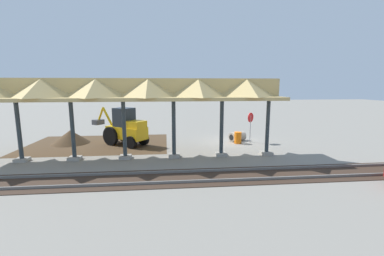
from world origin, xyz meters
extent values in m
plane|color=gray|center=(0.00, 0.00, 0.00)|extent=(120.00, 120.00, 0.00)
cube|color=#4C3823|center=(10.57, -0.29, 0.00)|extent=(10.46, 7.00, 0.01)
cube|color=#9E998E|center=(-1.14, 3.98, 0.10)|extent=(0.70, 0.70, 0.20)
cylinder|color=#2D383D|center=(-1.14, 3.98, 1.80)|extent=(0.24, 0.24, 3.60)
cube|color=#9E998E|center=(1.88, 3.98, 0.10)|extent=(0.70, 0.70, 0.20)
cylinder|color=#2D383D|center=(1.88, 3.98, 1.80)|extent=(0.24, 0.24, 3.60)
cube|color=#9E998E|center=(4.89, 3.98, 0.10)|extent=(0.70, 0.70, 0.20)
cylinder|color=#2D383D|center=(4.89, 3.98, 1.80)|extent=(0.24, 0.24, 3.60)
cube|color=#9E998E|center=(7.91, 3.98, 0.10)|extent=(0.70, 0.70, 0.20)
cylinder|color=#2D383D|center=(7.91, 3.98, 1.80)|extent=(0.24, 0.24, 3.60)
cube|color=#9E998E|center=(10.92, 3.98, 0.10)|extent=(0.70, 0.70, 0.20)
cylinder|color=#2D383D|center=(10.92, 3.98, 1.80)|extent=(0.24, 0.24, 3.60)
cube|color=#9E998E|center=(13.94, 3.98, 0.10)|extent=(0.70, 0.70, 0.20)
cylinder|color=#2D383D|center=(13.94, 3.98, 1.80)|extent=(0.24, 0.24, 3.60)
cube|color=tan|center=(7.91, 3.98, 3.70)|extent=(19.29, 3.20, 0.20)
cube|color=tan|center=(7.91, 3.98, 4.35)|extent=(19.29, 0.20, 1.10)
pyramid|color=tan|center=(0.37, 3.98, 4.35)|extent=(2.71, 3.20, 1.10)
pyramid|color=tan|center=(3.38, 3.98, 4.35)|extent=(2.71, 3.20, 1.10)
pyramid|color=tan|center=(6.40, 3.98, 4.35)|extent=(2.71, 3.20, 1.10)
pyramid|color=tan|center=(9.41, 3.98, 4.35)|extent=(2.71, 3.20, 1.10)
pyramid|color=tan|center=(12.43, 3.98, 4.35)|extent=(2.71, 3.20, 1.10)
cube|color=slate|center=(0.00, 7.02, 0.07)|extent=(60.00, 0.08, 0.15)
cube|color=slate|center=(0.00, 8.46, 0.07)|extent=(60.00, 0.08, 0.15)
cube|color=#38281E|center=(0.00, 7.74, 0.01)|extent=(60.00, 2.58, 0.03)
cylinder|color=gray|center=(-1.25, 0.29, 1.09)|extent=(0.06, 0.06, 2.18)
cylinder|color=red|center=(-1.25, 0.29, 1.99)|extent=(0.62, 0.49, 0.76)
cube|color=#EAB214|center=(8.34, 0.22, 0.97)|extent=(3.33, 2.98, 0.90)
cube|color=#1E262D|center=(8.50, 0.10, 2.12)|extent=(1.74, 1.72, 1.40)
cube|color=#EAB214|center=(7.53, 0.84, 1.67)|extent=(1.58, 1.57, 0.50)
cylinder|color=black|center=(8.67, -0.93, 0.70)|extent=(1.29, 1.09, 1.40)
cylinder|color=black|center=(9.54, 0.20, 0.70)|extent=(1.29, 1.09, 1.40)
cylinder|color=black|center=(7.09, 0.37, 0.45)|extent=(0.90, 0.79, 0.90)
cylinder|color=black|center=(7.88, 1.40, 0.45)|extent=(0.90, 0.79, 0.90)
cylinder|color=#EAB214|center=(9.97, -1.04, 2.08)|extent=(0.95, 0.79, 1.41)
cylinder|color=#EAB214|center=(10.61, -1.53, 2.13)|extent=(0.76, 0.64, 1.28)
cube|color=#47474C|center=(10.89, -1.74, 1.53)|extent=(0.96, 1.00, 0.40)
cone|color=#4C3823|center=(12.80, -0.81, 0.00)|extent=(5.75, 5.75, 2.08)
cylinder|color=#9E9384|center=(-0.40, -0.33, 0.37)|extent=(1.52, 1.29, 0.74)
cylinder|color=black|center=(0.18, 0.00, 0.37)|extent=(0.25, 0.43, 0.48)
cylinder|color=orange|center=(-0.20, 0.56, 0.45)|extent=(0.56, 0.56, 0.90)
camera|label=1|loc=(5.37, 19.69, 4.46)|focal=24.00mm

